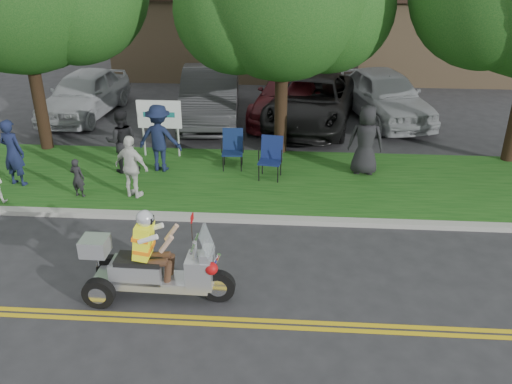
# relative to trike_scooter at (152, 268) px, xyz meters

# --- Properties ---
(ground) EXTENTS (120.00, 120.00, 0.00)m
(ground) POSITION_rel_trike_scooter_xyz_m (1.58, -0.12, -0.62)
(ground) COLOR #28282B
(ground) RESTS_ON ground
(centerline_near) EXTENTS (60.00, 0.10, 0.01)m
(centerline_near) POSITION_rel_trike_scooter_xyz_m (1.58, -0.70, -0.62)
(centerline_near) COLOR gold
(centerline_near) RESTS_ON ground
(centerline_far) EXTENTS (60.00, 0.10, 0.01)m
(centerline_far) POSITION_rel_trike_scooter_xyz_m (1.58, -0.54, -0.62)
(centerline_far) COLOR gold
(centerline_far) RESTS_ON ground
(curb) EXTENTS (60.00, 0.25, 0.12)m
(curb) POSITION_rel_trike_scooter_xyz_m (1.58, 2.93, -0.56)
(curb) COLOR #A8A89E
(curb) RESTS_ON ground
(grass_verge) EXTENTS (60.00, 4.00, 0.10)m
(grass_verge) POSITION_rel_trike_scooter_xyz_m (1.58, 5.08, -0.57)
(grass_verge) COLOR #154813
(grass_verge) RESTS_ON ground
(commercial_building) EXTENTS (18.00, 8.20, 4.00)m
(commercial_building) POSITION_rel_trike_scooter_xyz_m (3.58, 18.86, 1.39)
(commercial_building) COLOR #9E7F5B
(commercial_building) RESTS_ON ground
(business_sign) EXTENTS (1.25, 0.06, 1.75)m
(business_sign) POSITION_rel_trike_scooter_xyz_m (-1.32, 6.48, 0.64)
(business_sign) COLOR silver
(business_sign) RESTS_ON ground
(trike_scooter) EXTENTS (2.71, 0.91, 1.78)m
(trike_scooter) POSITION_rel_trike_scooter_xyz_m (0.00, 0.00, 0.00)
(trike_scooter) COLOR black
(trike_scooter) RESTS_ON ground
(lawn_chair_a) EXTENTS (0.58, 0.61, 1.06)m
(lawn_chair_a) POSITION_rel_trike_scooter_xyz_m (0.82, 5.84, 0.08)
(lawn_chair_a) COLOR black
(lawn_chair_a) RESTS_ON grass_verge
(lawn_chair_b) EXTENTS (0.65, 0.67, 1.09)m
(lawn_chair_b) POSITION_rel_trike_scooter_xyz_m (1.89, 5.25, 0.10)
(lawn_chair_b) COLOR black
(lawn_chair_b) RESTS_ON grass_verge
(spectator_adult_left) EXTENTS (0.72, 0.56, 1.74)m
(spectator_adult_left) POSITION_rel_trike_scooter_xyz_m (-4.58, 4.32, 0.35)
(spectator_adult_left) COLOR #161E3F
(spectator_adult_left) RESTS_ON grass_verge
(spectator_adult_mid) EXTENTS (0.96, 0.83, 1.72)m
(spectator_adult_mid) POSITION_rel_trike_scooter_xyz_m (-2.08, 5.33, 0.34)
(spectator_adult_mid) COLOR black
(spectator_adult_mid) RESTS_ON grass_verge
(spectator_adult_right) EXTENTS (1.00, 0.69, 1.57)m
(spectator_adult_right) POSITION_rel_trike_scooter_xyz_m (-1.40, 3.81, 0.27)
(spectator_adult_right) COLOR silver
(spectator_adult_right) RESTS_ON grass_verge
(spectator_chair_a) EXTENTS (1.26, 0.83, 1.83)m
(spectator_chair_a) POSITION_rel_trike_scooter_xyz_m (-1.11, 5.48, 0.40)
(spectator_chair_a) COLOR #141D39
(spectator_chair_a) RESTS_ON grass_verge
(spectator_chair_b) EXTENTS (0.96, 0.67, 1.87)m
(spectator_chair_b) POSITION_rel_trike_scooter_xyz_m (4.36, 5.65, 0.42)
(spectator_chair_b) COLOR black
(spectator_chair_b) RESTS_ON grass_verge
(child_left) EXTENTS (0.40, 0.31, 0.99)m
(child_left) POSITION_rel_trike_scooter_xyz_m (-2.75, 3.75, -0.02)
(child_left) COLOR black
(child_left) RESTS_ON grass_verge
(parked_car_far_left) EXTENTS (2.36, 4.86, 1.60)m
(parked_car_far_left) POSITION_rel_trike_scooter_xyz_m (-4.94, 10.33, 0.18)
(parked_car_far_left) COLOR #B0B3B8
(parked_car_far_left) RESTS_ON ground
(parked_car_left) EXTENTS (2.34, 5.52, 1.77)m
(parked_car_left) POSITION_rel_trike_scooter_xyz_m (-0.42, 10.15, 0.26)
(parked_car_left) COLOR #303133
(parked_car_left) RESTS_ON ground
(parked_car_mid) EXTENTS (3.65, 6.07, 1.58)m
(parked_car_mid) POSITION_rel_trike_scooter_xyz_m (3.08, 9.95, 0.17)
(parked_car_mid) COLOR black
(parked_car_mid) RESTS_ON ground
(parked_car_right) EXTENTS (3.22, 5.70, 1.56)m
(parked_car_right) POSITION_rel_trike_scooter_xyz_m (2.38, 10.70, 0.16)
(parked_car_right) COLOR #541319
(parked_car_right) RESTS_ON ground
(parked_car_far_right) EXTENTS (3.35, 5.41, 1.72)m
(parked_car_far_right) POSITION_rel_trike_scooter_xyz_m (5.58, 10.66, 0.24)
(parked_car_far_right) COLOR #989B9E
(parked_car_far_right) RESTS_ON ground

